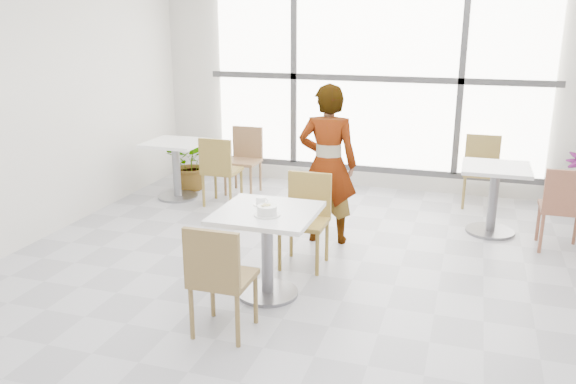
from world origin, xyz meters
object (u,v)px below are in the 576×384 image
(main_table, at_px, (267,237))
(chair_far, at_px, (306,213))
(bg_chair_left_near, at_px, (219,167))
(plant_left, at_px, (193,164))
(chair_near, at_px, (219,274))
(bg_table_left, at_px, (176,162))
(bg_chair_left_far, at_px, (245,155))
(oatmeal_bowl, at_px, (267,210))
(coffee_cup, at_px, (261,201))
(bg_chair_right_near, at_px, (564,204))
(bg_table_right, at_px, (494,190))
(person, at_px, (328,165))
(bg_chair_right_far, at_px, (481,166))

(main_table, bearing_deg, chair_far, 80.85)
(bg_chair_left_near, xyz_separation_m, plant_left, (-0.65, 0.56, -0.14))
(chair_near, height_order, bg_chair_left_near, same)
(bg_table_left, relative_size, bg_chair_left_far, 0.86)
(oatmeal_bowl, xyz_separation_m, bg_chair_left_far, (-1.37, 2.94, -0.29))
(chair_near, bearing_deg, plant_left, -60.72)
(coffee_cup, height_order, bg_chair_right_near, bg_chair_right_near)
(plant_left, bearing_deg, main_table, -52.96)
(bg_chair_left_far, xyz_separation_m, plant_left, (-0.71, -0.13, -0.14))
(chair_near, relative_size, chair_far, 1.00)
(chair_near, bearing_deg, bg_chair_left_far, -71.14)
(bg_table_right, bearing_deg, chair_far, -140.51)
(coffee_cup, height_order, bg_chair_left_near, bg_chair_left_near)
(chair_near, xyz_separation_m, person, (0.27, 2.14, 0.32))
(coffee_cup, xyz_separation_m, bg_table_right, (1.92, 2.02, -0.29))
(person, height_order, bg_table_left, person)
(main_table, relative_size, plant_left, 1.10)
(plant_left, bearing_deg, oatmeal_bowl, -53.52)
(coffee_cup, distance_m, bg_table_right, 2.81)
(coffee_cup, xyz_separation_m, bg_chair_left_far, (-1.23, 2.70, -0.28))
(chair_near, xyz_separation_m, bg_chair_left_far, (-1.22, 3.58, 0.00))
(person, xyz_separation_m, bg_chair_right_far, (1.52, 1.80, -0.32))
(person, bearing_deg, oatmeal_bowl, 78.51)
(bg_chair_right_far, bearing_deg, oatmeal_bowl, -116.49)
(bg_table_right, bearing_deg, bg_table_left, 178.15)
(bg_chair_left_far, bearing_deg, plant_left, -169.65)
(chair_near, bearing_deg, bg_table_right, -123.47)
(oatmeal_bowl, relative_size, coffee_cup, 1.32)
(oatmeal_bowl, relative_size, bg_table_right, 0.28)
(coffee_cup, height_order, bg_chair_left_far, bg_chair_left_far)
(oatmeal_bowl, distance_m, bg_table_right, 2.90)
(bg_table_left, relative_size, bg_table_right, 1.00)
(chair_far, relative_size, oatmeal_bowl, 4.14)
(bg_chair_left_far, bearing_deg, chair_near, -71.14)
(bg_chair_right_far, bearing_deg, plant_left, -172.57)
(plant_left, bearing_deg, person, -30.86)
(main_table, height_order, bg_chair_right_near, bg_chair_right_near)
(bg_chair_right_far, height_order, plant_left, bg_chair_right_far)
(oatmeal_bowl, bearing_deg, bg_table_right, 51.94)
(chair_near, height_order, person, person)
(oatmeal_bowl, bearing_deg, person, 85.32)
(bg_table_right, height_order, plant_left, bg_table_right)
(main_table, relative_size, chair_far, 0.92)
(bg_chair_right_far, bearing_deg, bg_chair_left_near, -161.24)
(coffee_cup, height_order, bg_chair_right_far, bg_chair_right_far)
(oatmeal_bowl, xyz_separation_m, bg_chair_right_near, (2.42, 1.91, -0.29))
(chair_far, distance_m, oatmeal_bowl, 0.92)
(bg_chair_left_far, bearing_deg, chair_far, -55.08)
(bg_table_right, distance_m, bg_chair_right_near, 0.74)
(main_table, relative_size, bg_chair_right_near, 0.92)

